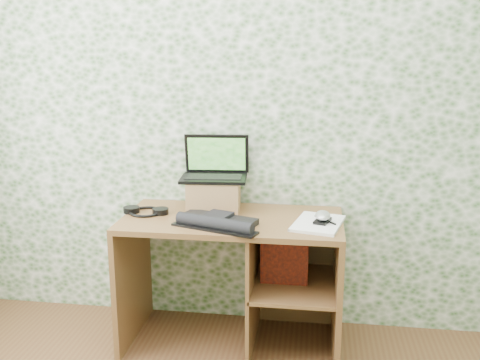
% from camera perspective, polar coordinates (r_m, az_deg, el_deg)
% --- Properties ---
extents(wall_back, '(3.50, 0.00, 3.50)m').
position_cam_1_polar(wall_back, '(3.12, -0.01, 7.38)').
color(wall_back, white).
rests_on(wall_back, ground).
extents(desk, '(1.20, 0.60, 0.75)m').
position_cam_1_polar(desk, '(3.04, 0.71, -8.77)').
color(desk, brown).
rests_on(desk, floor).
extents(riser, '(0.31, 0.27, 0.18)m').
position_cam_1_polar(riser, '(3.06, -2.79, -1.56)').
color(riser, '#9C7246').
rests_on(riser, desk).
extents(laptop, '(0.39, 0.29, 0.25)m').
position_cam_1_polar(laptop, '(3.07, -2.69, 1.27)').
color(laptop, black).
rests_on(laptop, riser).
extents(keyboard, '(0.47, 0.37, 0.07)m').
position_cam_1_polar(keyboard, '(2.80, -2.52, -4.45)').
color(keyboard, black).
rests_on(keyboard, desk).
extents(headphones, '(0.26, 0.19, 0.03)m').
position_cam_1_polar(headphones, '(3.05, -10.00, -3.29)').
color(headphones, black).
rests_on(headphones, desk).
extents(notepad, '(0.30, 0.37, 0.02)m').
position_cam_1_polar(notepad, '(2.84, 8.32, -4.60)').
color(notepad, white).
rests_on(notepad, desk).
extents(mouse, '(0.12, 0.15, 0.04)m').
position_cam_1_polar(mouse, '(2.83, 8.80, -4.03)').
color(mouse, silver).
rests_on(mouse, notepad).
extents(pen, '(0.11, 0.14, 0.01)m').
position_cam_1_polar(pen, '(2.86, 9.07, -4.23)').
color(pen, black).
rests_on(pen, notepad).
extents(red_box, '(0.26, 0.08, 0.31)m').
position_cam_1_polar(red_box, '(2.97, 4.78, -8.03)').
color(red_box, '#9F220E').
rests_on(red_box, desk).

